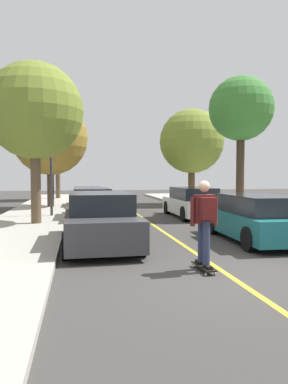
# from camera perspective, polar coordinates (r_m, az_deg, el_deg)

# --- Properties ---
(ground) EXTENTS (80.00, 80.00, 0.00)m
(ground) POSITION_cam_1_polar(r_m,az_deg,el_deg) (7.45, 12.96, -12.50)
(ground) COLOR #3D3A38
(center_line) EXTENTS (0.12, 39.20, 0.01)m
(center_line) POSITION_cam_1_polar(r_m,az_deg,el_deg) (11.15, 4.80, -7.34)
(center_line) COLOR gold
(center_line) RESTS_ON ground
(parked_car_left_nearest) EXTENTS (2.01, 4.31, 1.46)m
(parked_car_left_nearest) POSITION_cam_1_polar(r_m,az_deg,el_deg) (10.02, -6.92, -4.42)
(parked_car_left_nearest) COLOR #38383D
(parked_car_left_nearest) RESTS_ON ground
(parked_car_left_near) EXTENTS (1.87, 4.61, 1.37)m
(parked_car_left_near) POSITION_cam_1_polar(r_m,az_deg,el_deg) (16.02, -8.15, -1.92)
(parked_car_left_near) COLOR #B7B7BC
(parked_car_left_near) RESTS_ON ground
(parked_car_left_far) EXTENTS (1.95, 4.61, 1.24)m
(parked_car_left_far) POSITION_cam_1_polar(r_m,az_deg,el_deg) (22.09, -8.71, -0.78)
(parked_car_left_far) COLOR #B7B7BC
(parked_car_left_far) RESTS_ON ground
(parked_car_right_nearest) EXTENTS (2.01, 4.23, 1.36)m
(parked_car_right_nearest) POSITION_cam_1_polar(r_m,az_deg,el_deg) (11.17, 17.25, -3.94)
(parked_car_right_nearest) COLOR #196066
(parked_car_right_nearest) RESTS_ON ground
(parked_car_right_near) EXTENTS (1.81, 4.42, 1.37)m
(parked_car_right_near) POSITION_cam_1_polar(r_m,az_deg,el_deg) (16.91, 7.51, -1.64)
(parked_car_right_near) COLOR white
(parked_car_right_near) RESTS_ON ground
(street_tree_left_nearest) EXTENTS (3.58, 3.58, 5.96)m
(street_tree_left_nearest) POSITION_cam_1_polar(r_m,az_deg,el_deg) (14.40, -16.67, 11.94)
(street_tree_left_nearest) COLOR brown
(street_tree_left_nearest) RESTS_ON sidewalk_left
(street_tree_left_near) EXTENTS (4.25, 4.25, 6.05)m
(street_tree_left_near) POSITION_cam_1_polar(r_m,az_deg,el_deg) (21.60, -14.45, 8.19)
(street_tree_left_near) COLOR #4C3823
(street_tree_left_near) RESTS_ON sidewalk_left
(street_tree_left_far) EXTENTS (3.59, 3.59, 6.88)m
(street_tree_left_far) POSITION_cam_1_polar(r_m,az_deg,el_deg) (29.31, -13.35, 8.97)
(street_tree_left_far) COLOR brown
(street_tree_left_far) RESTS_ON sidewalk_left
(street_tree_right_nearest) EXTENTS (2.90, 2.90, 6.26)m
(street_tree_right_nearest) POSITION_cam_1_polar(r_m,az_deg,el_deg) (17.47, 14.88, 12.29)
(street_tree_right_nearest) COLOR #3D2D1E
(street_tree_right_nearest) RESTS_ON sidewalk_right
(street_tree_right_near) EXTENTS (4.16, 4.16, 6.08)m
(street_tree_right_near) POSITION_cam_1_polar(r_m,az_deg,el_deg) (24.12, 7.45, 7.83)
(street_tree_right_near) COLOR #4C3823
(street_tree_right_near) RESTS_ON sidewalk_right
(fire_hydrant) EXTENTS (0.20, 0.20, 0.70)m
(fire_hydrant) POSITION_cam_1_polar(r_m,az_deg,el_deg) (14.25, 17.65, -3.32)
(fire_hydrant) COLOR #B2140F
(fire_hydrant) RESTS_ON sidewalk_right
(streetlamp) EXTENTS (0.36, 0.24, 5.60)m
(streetlamp) POSITION_cam_1_polar(r_m,az_deg,el_deg) (16.80, -14.32, 7.38)
(streetlamp) COLOR #38383D
(streetlamp) RESTS_ON sidewalk_left
(skateboard) EXTENTS (0.27, 0.85, 0.10)m
(skateboard) POSITION_cam_1_polar(r_m,az_deg,el_deg) (7.64, 9.28, -11.41)
(skateboard) COLOR black
(skateboard) RESTS_ON ground
(skateboarder) EXTENTS (0.58, 0.70, 1.73)m
(skateboarder) POSITION_cam_1_polar(r_m,az_deg,el_deg) (7.43, 9.44, -3.96)
(skateboarder) COLOR black
(skateboarder) RESTS_ON skateboard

